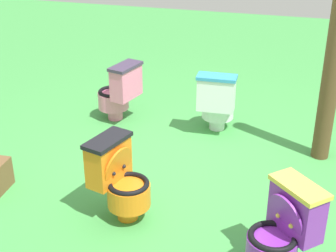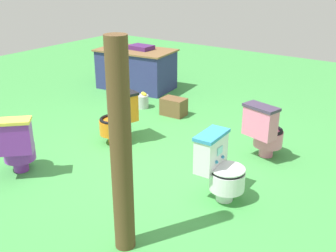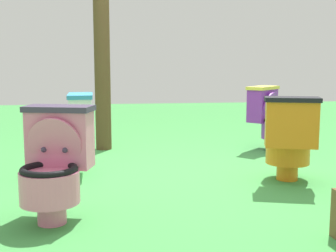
% 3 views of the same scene
% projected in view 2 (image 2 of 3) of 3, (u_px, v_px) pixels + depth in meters
% --- Properties ---
extents(ground, '(14.00, 14.00, 0.00)m').
position_uv_depth(ground, '(147.00, 163.00, 5.12)').
color(ground, '#429947').
extents(toilet_orange, '(0.52, 0.59, 0.73)m').
position_uv_depth(toilet_orange, '(118.00, 116.00, 5.60)').
color(toilet_orange, orange).
rests_on(toilet_orange, ground).
extents(toilet_pink, '(0.51, 0.58, 0.73)m').
position_uv_depth(toilet_pink, '(265.00, 130.00, 5.13)').
color(toilet_pink, pink).
rests_on(toilet_pink, ground).
extents(toilet_purple, '(0.63, 0.63, 0.73)m').
position_uv_depth(toilet_purple, '(16.00, 145.00, 4.73)').
color(toilet_purple, purple).
rests_on(toilet_purple, ground).
extents(toilet_white, '(0.51, 0.44, 0.73)m').
position_uv_depth(toilet_white, '(220.00, 167.00, 4.23)').
color(toilet_white, white).
rests_on(toilet_white, ground).
extents(vendor_table, '(1.56, 1.04, 0.85)m').
position_uv_depth(vendor_table, '(136.00, 69.00, 7.97)').
color(vendor_table, navy).
rests_on(vendor_table, ground).
extents(wooden_post, '(0.18, 0.18, 1.87)m').
position_uv_depth(wooden_post, '(121.00, 151.00, 3.29)').
color(wooden_post, brown).
rests_on(wooden_post, ground).
extents(small_crate, '(0.40, 0.28, 0.29)m').
position_uv_depth(small_crate, '(174.00, 107.00, 6.65)').
color(small_crate, brown).
rests_on(small_crate, ground).
extents(lemon_bucket, '(0.22, 0.22, 0.28)m').
position_uv_depth(lemon_bucket, '(142.00, 101.00, 7.00)').
color(lemon_bucket, '#B7B7BF').
rests_on(lemon_bucket, ground).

